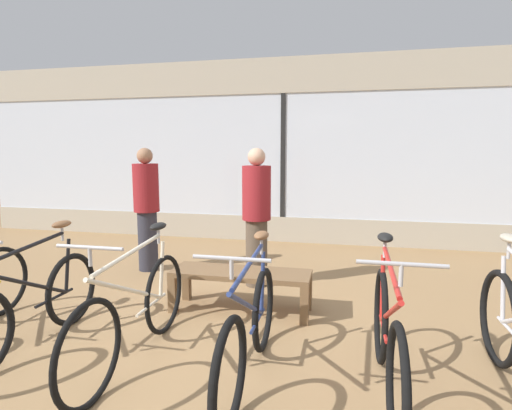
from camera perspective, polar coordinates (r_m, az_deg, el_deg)
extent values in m
plane|color=#99754C|center=(3.43, -7.54, -20.42)|extent=(24.00, 24.00, 0.00)
cube|color=#B2A893|center=(7.19, 3.80, -3.44)|extent=(12.00, 0.08, 0.45)
cube|color=silver|center=(7.06, 3.89, 6.97)|extent=(12.00, 0.04, 2.15)
cube|color=#B2A893|center=(7.17, 4.00, 18.02)|extent=(12.00, 0.08, 0.60)
cube|color=black|center=(7.03, 3.86, 6.97)|extent=(0.08, 0.02, 2.15)
torus|color=black|center=(4.71, -32.73, -9.19)|extent=(0.05, 0.68, 0.68)
torus|color=black|center=(4.17, -24.81, -10.84)|extent=(0.05, 0.67, 0.67)
cylinder|color=black|center=(3.71, -30.16, -9.59)|extent=(0.03, 0.94, 0.51)
cylinder|color=black|center=(4.08, -25.34, -7.79)|extent=(0.03, 0.11, 0.49)
cylinder|color=black|center=(3.66, -30.13, -5.36)|extent=(0.03, 0.87, 0.10)
cylinder|color=black|center=(4.01, -26.80, -11.73)|extent=(0.03, 0.45, 0.03)
cylinder|color=#B2B2B7|center=(3.98, -25.95, -3.61)|extent=(0.02, 0.02, 0.14)
ellipsoid|color=brown|center=(3.97, -26.01, -2.48)|extent=(0.11, 0.22, 0.06)
torus|color=black|center=(3.73, -12.94, -12.31)|extent=(0.04, 0.70, 0.70)
torus|color=black|center=(2.88, -22.69, -18.98)|extent=(0.04, 0.70, 0.70)
cylinder|color=beige|center=(3.17, -17.64, -11.52)|extent=(0.03, 1.01, 0.51)
cylinder|color=beige|center=(3.62, -13.33, -8.94)|extent=(0.03, 0.11, 0.49)
cylinder|color=beige|center=(3.12, -17.57, -6.57)|extent=(0.03, 0.94, 0.10)
cylinder|color=beige|center=(3.53, -14.68, -13.56)|extent=(0.03, 0.49, 0.03)
cylinder|color=#B2B2B7|center=(3.51, -13.77, -4.26)|extent=(0.02, 0.02, 0.14)
ellipsoid|color=black|center=(3.50, -13.81, -2.97)|extent=(0.11, 0.22, 0.06)
cylinder|color=#B2B2B7|center=(2.71, -22.62, -6.85)|extent=(0.02, 0.02, 0.12)
cylinder|color=#ADADB2|center=(2.70, -22.69, -5.62)|extent=(0.46, 0.02, 0.02)
torus|color=black|center=(3.35, 1.05, -14.65)|extent=(0.05, 0.67, 0.67)
torus|color=black|center=(2.50, -3.80, -23.00)|extent=(0.05, 0.67, 0.67)
cylinder|color=navy|center=(2.78, -1.17, -14.13)|extent=(0.03, 0.92, 0.51)
cylinder|color=navy|center=(3.23, 0.92, -10.98)|extent=(0.03, 0.11, 0.49)
cylinder|color=navy|center=(2.72, -1.03, -8.52)|extent=(0.03, 0.84, 0.10)
cylinder|color=navy|center=(3.16, 0.23, -16.14)|extent=(0.03, 0.44, 0.03)
cylinder|color=#B2B2B7|center=(3.11, 0.79, -5.79)|extent=(0.02, 0.02, 0.14)
ellipsoid|color=brown|center=(3.09, 0.79, -4.35)|extent=(0.11, 0.22, 0.06)
cylinder|color=#B2B2B7|center=(2.31, -3.51, -9.09)|extent=(0.02, 0.02, 0.12)
cylinder|color=#ADADB2|center=(2.29, -3.53, -7.65)|extent=(0.46, 0.02, 0.02)
torus|color=black|center=(3.33, 17.39, -14.81)|extent=(0.05, 0.71, 0.71)
torus|color=black|center=(2.44, 19.49, -23.66)|extent=(0.05, 0.71, 0.71)
cylinder|color=red|center=(2.74, 18.55, -14.41)|extent=(0.03, 0.93, 0.51)
cylinder|color=red|center=(3.21, 17.62, -11.11)|extent=(0.03, 0.11, 0.49)
cylinder|color=red|center=(2.68, 18.74, -8.71)|extent=(0.03, 0.85, 0.10)
cylinder|color=red|center=(3.12, 17.74, -16.37)|extent=(0.03, 0.45, 0.03)
cylinder|color=#B2B2B7|center=(3.08, 17.92, -5.88)|extent=(0.02, 0.02, 0.14)
ellipsoid|color=black|center=(3.07, 17.99, -4.43)|extent=(0.11, 0.22, 0.06)
cylinder|color=#B2B2B7|center=(2.25, 20.01, -9.41)|extent=(0.02, 0.02, 0.12)
cylinder|color=#ADADB2|center=(2.23, 20.08, -7.93)|extent=(0.46, 0.02, 0.02)
torus|color=black|center=(3.63, 31.33, -13.58)|extent=(0.05, 0.73, 0.73)
cylinder|color=#BCBCC1|center=(3.52, 31.82, -10.14)|extent=(0.03, 0.11, 0.49)
cylinder|color=#BCBCC1|center=(3.43, 32.61, -14.92)|extent=(0.03, 0.46, 0.03)
cylinder|color=#B2B2B7|center=(3.41, 32.41, -5.35)|extent=(0.02, 0.02, 0.14)
ellipsoid|color=#B2A893|center=(3.39, 32.50, -4.04)|extent=(0.11, 0.22, 0.06)
cube|color=brown|center=(4.07, -2.19, -9.72)|extent=(1.40, 0.44, 0.05)
cube|color=brown|center=(4.19, -11.79, -12.39)|extent=(0.08, 0.08, 0.37)
cube|color=brown|center=(3.86, 6.93, -14.03)|extent=(0.08, 0.08, 0.37)
cube|color=brown|center=(4.50, -9.88, -10.91)|extent=(0.08, 0.08, 0.37)
cube|color=brown|center=(4.20, 7.42, -12.24)|extent=(0.08, 0.08, 0.37)
cylinder|color=#2D2D38|center=(5.64, -15.18, -4.94)|extent=(0.34, 0.34, 0.81)
cylinder|color=maroon|center=(5.53, -15.45, 2.39)|extent=(0.45, 0.45, 0.64)
sphere|color=#9E7051|center=(5.51, -15.60, 6.79)|extent=(0.21, 0.21, 0.21)
cylinder|color=brown|center=(4.83, 0.08, -6.81)|extent=(0.37, 0.37, 0.81)
cylinder|color=maroon|center=(4.70, 0.08, 1.74)|extent=(0.48, 0.48, 0.64)
sphere|color=tan|center=(4.67, 0.08, 6.90)|extent=(0.21, 0.21, 0.21)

